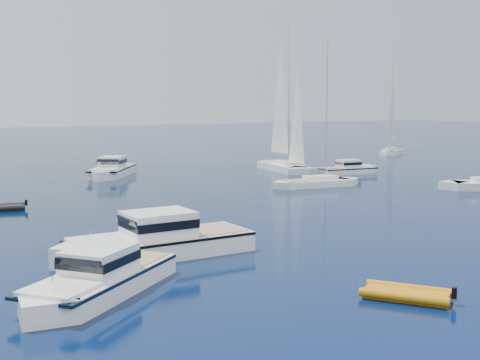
% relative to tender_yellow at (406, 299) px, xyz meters
% --- Properties ---
extents(motor_cruiser_left, '(9.65, 8.55, 2.60)m').
position_rel_tender_yellow_xyz_m(motor_cruiser_left, '(-10.94, 7.16, 0.00)').
color(motor_cruiser_left, white).
rests_on(motor_cruiser_left, ground).
extents(motor_cruiser_centre, '(11.78, 3.76, 3.08)m').
position_rel_tender_yellow_xyz_m(motor_cruiser_centre, '(-6.12, 12.28, 0.00)').
color(motor_cruiser_centre, white).
rests_on(motor_cruiser_centre, ground).
extents(motor_cruiser_far_r, '(8.26, 3.42, 2.10)m').
position_rel_tender_yellow_xyz_m(motor_cruiser_far_r, '(28.80, 37.35, 0.00)').
color(motor_cruiser_far_r, white).
rests_on(motor_cruiser_far_r, ground).
extents(motor_cruiser_distant, '(8.87, 10.70, 2.82)m').
position_rel_tender_yellow_xyz_m(motor_cruiser_distant, '(4.24, 48.90, 0.00)').
color(motor_cruiser_distant, silver).
rests_on(motor_cruiser_distant, ground).
extents(sailboat_centre, '(10.25, 3.89, 14.70)m').
position_rel_tender_yellow_xyz_m(sailboat_centre, '(18.67, 30.38, 0.00)').
color(sailboat_centre, white).
rests_on(sailboat_centre, ground).
extents(sailboat_sails_r, '(4.84, 12.57, 18.00)m').
position_rel_tender_yellow_xyz_m(sailboat_sails_r, '(24.23, 44.12, 0.00)').
color(sailboat_sails_r, white).
rests_on(sailboat_sails_r, ground).
extents(sailboat_sails_far, '(9.45, 7.93, 14.50)m').
position_rel_tender_yellow_xyz_m(sailboat_sails_far, '(53.45, 55.94, 0.00)').
color(sailboat_sails_far, white).
rests_on(sailboat_sails_far, ground).
extents(tender_yellow, '(3.88, 4.31, 0.95)m').
position_rel_tender_yellow_xyz_m(tender_yellow, '(0.00, 0.00, 0.00)').
color(tender_yellow, '#C1760B').
rests_on(tender_yellow, ground).
extents(tender_grey_far, '(4.10, 2.75, 0.95)m').
position_rel_tender_yellow_xyz_m(tender_grey_far, '(-10.63, 31.60, 0.00)').
color(tender_grey_far, black).
rests_on(tender_grey_far, ground).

